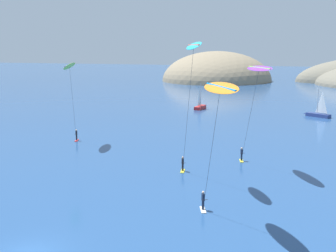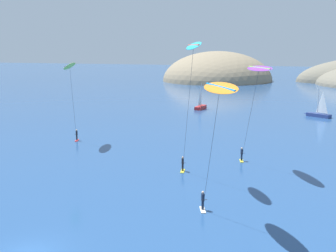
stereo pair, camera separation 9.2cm
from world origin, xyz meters
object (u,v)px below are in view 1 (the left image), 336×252
Objects in this scene: sailboat_far at (201,106)px; kitesurfer_cyan at (192,59)px; kitesurfer_lime at (70,72)px; kitesurfer_orange at (219,96)px; kitesurfer_purple at (258,75)px; sailboat_near at (317,114)px.

kitesurfer_cyan is at bearing -77.69° from sailboat_far.
kitesurfer_lime is at bearing -102.91° from sailboat_far.
kitesurfer_purple is (1.14, 15.94, 0.59)m from kitesurfer_orange.
kitesurfer_purple is (5.54, 6.67, -1.84)m from kitesurfer_cyan.
sailboat_near is at bearing 81.27° from kitesurfer_orange.
kitesurfer_lime is (-26.09, 5.49, -0.43)m from kitesurfer_purple.
kitesurfer_lime is (-20.55, 12.16, -2.27)m from kitesurfer_cyan.
kitesurfer_orange is 0.96× the size of kitesurfer_lime.
kitesurfer_orange is at bearing -98.73° from sailboat_near.
kitesurfer_orange is 0.95× the size of kitesurfer_purple.
kitesurfer_purple is at bearing 85.91° from kitesurfer_orange.
kitesurfer_purple is at bearing -11.88° from kitesurfer_lime.
kitesurfer_cyan is at bearing 115.39° from kitesurfer_orange.
sailboat_near is 0.49× the size of kitesurfer_lime.
kitesurfer_orange is 15.99m from kitesurfer_purple.
kitesurfer_cyan is 1.21× the size of kitesurfer_purple.
sailboat_near is 51.53m from kitesurfer_cyan.
kitesurfer_purple is (16.92, -45.48, 10.04)m from sailboat_far.
sailboat_near is at bearing -8.75° from sailboat_far.
kitesurfer_lime reaches higher than sailboat_near.
kitesurfer_cyan is 10.54m from kitesurfer_orange.
kitesurfer_lime is at bearing 139.34° from kitesurfer_orange.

